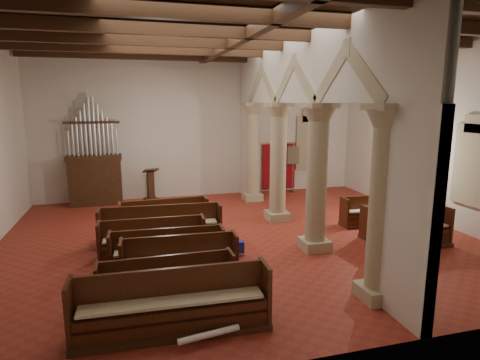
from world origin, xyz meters
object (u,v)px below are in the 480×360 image
aisle_pew_0 (412,234)px  lectern (151,187)px  processional_banner (293,175)px  nave_pew_0 (173,313)px  pipe_organ (95,171)px

aisle_pew_0 → lectern: bearing=132.4°
processional_banner → nave_pew_0: (-6.51, -10.12, -0.41)m
nave_pew_0 → aisle_pew_0: size_ratio=1.55×
pipe_organ → lectern: (2.16, -0.01, -0.78)m
pipe_organ → lectern: pipe_organ is taller
lectern → processional_banner: bearing=-15.8°
pipe_organ → processional_banner: 8.56m
pipe_organ → aisle_pew_0: 11.85m
pipe_organ → nave_pew_0: bearing=-78.7°
nave_pew_0 → pipe_organ: bearing=103.1°
lectern → nave_pew_0: 10.11m
nave_pew_0 → aisle_pew_0: nave_pew_0 is taller
pipe_organ → nave_pew_0: (2.03, -10.12, -0.99)m
processional_banner → lectern: bearing=-166.9°
lectern → processional_banner: (6.38, 0.01, 0.20)m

